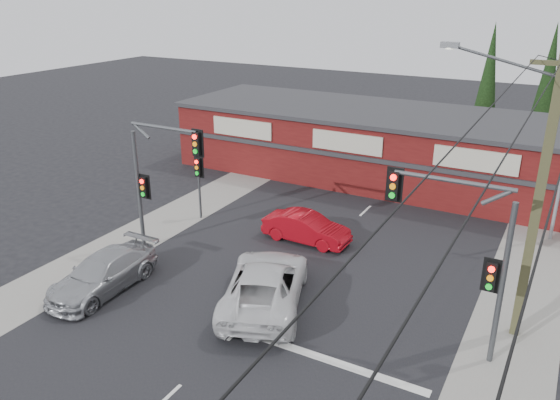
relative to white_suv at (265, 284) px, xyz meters
The scene contains 17 objects.
ground 0.96m from the white_suv, 82.34° to the right, with size 120.00×120.00×0.00m, color black.
road_strip 4.61m from the white_suv, 89.21° to the left, with size 14.00×70.00×0.01m, color black.
verge_left 9.61m from the white_suv, 151.74° to the left, with size 3.00×70.00×0.02m, color gray.
verge_right 9.72m from the white_suv, 27.91° to the left, with size 3.00×70.00×0.02m, color gray.
stop_line 4.15m from the white_suv, 28.88° to the right, with size 6.50×0.35×0.01m, color silver.
white_suv is the anchor object (origin of this frame).
silver_suv 6.53m from the white_suv, 160.34° to the right, with size 2.03×4.98×1.45m, color #A8ABAE.
red_sedan 5.79m from the white_suv, 100.76° to the left, with size 1.45×4.17×1.37m, color #A70A14.
lane_dashes 8.55m from the white_suv, 89.58° to the left, with size 0.12×55.55×0.01m.
shop_building 16.60m from the white_suv, 93.23° to the left, with size 27.30×8.40×4.22m.
conifer_near 24.25m from the white_suv, 81.39° to the left, with size 1.80×1.80×9.25m.
conifer_far 26.90m from the white_suv, 74.54° to the left, with size 1.80×1.80×9.25m.
traffic_mast_left 7.24m from the white_suv, 166.41° to the left, with size 3.77×0.27×5.97m.
traffic_mast_right 7.61m from the white_suv, ahead, with size 3.96×0.27×5.97m.
pedestal_signal 9.17m from the white_suv, 142.18° to the left, with size 0.55×0.27×3.38m.
utility_pole 9.91m from the white_suv, 16.66° to the left, with size 4.38×0.59×10.00m.
power_lines 12.20m from the white_suv, 18.97° to the right, with size 2.01×29.00×1.22m.
Camera 1 is at (9.08, -14.99, 11.24)m, focal length 35.00 mm.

